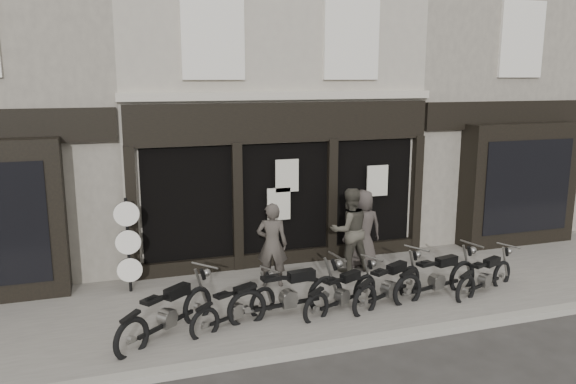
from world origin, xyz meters
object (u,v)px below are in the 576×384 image
object	(u,v)px
motorcycle_2	(289,297)
man_centre	(349,230)
motorcycle_3	(342,296)
motorcycle_1	(236,310)
advert_sign_post	(129,250)
motorcycle_0	(168,317)
man_left	(272,245)
motorcycle_4	(389,288)
motorcycle_6	(485,279)
motorcycle_5	(437,280)
man_right	(363,228)

from	to	relation	value
motorcycle_2	man_centre	distance (m)	2.86
motorcycle_3	motorcycle_2	bearing A→B (deg)	151.33
motorcycle_1	advert_sign_post	xyz separation A→B (m)	(-1.72, 2.16, 0.64)
motorcycle_0	man_left	world-z (taller)	man_left
motorcycle_3	motorcycle_4	distance (m)	1.00
motorcycle_2	man_centre	bearing A→B (deg)	35.38
motorcycle_4	motorcycle_6	size ratio (longest dim) A/B	1.06
motorcycle_0	motorcycle_4	world-z (taller)	motorcycle_0
motorcycle_4	motorcycle_2	bearing A→B (deg)	152.40
motorcycle_0	motorcycle_5	size ratio (longest dim) A/B	0.87
man_centre	motorcycle_5	bearing A→B (deg)	117.24
motorcycle_0	motorcycle_6	xyz separation A→B (m)	(6.43, -0.04, -0.06)
man_right	advert_sign_post	distance (m)	5.22
motorcycle_1	man_centre	size ratio (longest dim) A/B	0.94
motorcycle_4	man_centre	size ratio (longest dim) A/B	1.05
man_centre	advert_sign_post	distance (m)	4.81
man_left	advert_sign_post	distance (m)	2.93
motorcycle_2	man_left	bearing A→B (deg)	77.84
motorcycle_2	man_left	xyz separation A→B (m)	(0.14, 1.55, 0.56)
motorcycle_2	man_right	distance (m)	3.29
motorcycle_3	motorcycle_4	bearing A→B (deg)	-23.30
motorcycle_2	man_centre	world-z (taller)	man_centre
motorcycle_5	motorcycle_6	world-z (taller)	motorcycle_5
advert_sign_post	motorcycle_1	bearing A→B (deg)	-47.89
motorcycle_1	man_centre	bearing A→B (deg)	5.30
motorcycle_0	advert_sign_post	world-z (taller)	advert_sign_post
motorcycle_1	motorcycle_5	xyz separation A→B (m)	(4.16, 0.03, 0.05)
motorcycle_2	motorcycle_4	world-z (taller)	motorcycle_2
motorcycle_5	motorcycle_6	bearing A→B (deg)	-20.24
motorcycle_4	man_centre	bearing A→B (deg)	63.42
motorcycle_1	motorcycle_2	xyz separation A→B (m)	(1.02, 0.06, 0.08)
motorcycle_0	motorcycle_1	world-z (taller)	motorcycle_0
motorcycle_0	advert_sign_post	distance (m)	2.36
man_right	motorcycle_0	bearing A→B (deg)	31.92
motorcycle_0	motorcycle_5	distance (m)	5.37
motorcycle_4	motorcycle_5	xyz separation A→B (m)	(1.09, 0.02, 0.01)
motorcycle_1	motorcycle_2	size ratio (longest dim) A/B	0.77
motorcycle_6	motorcycle_2	bearing A→B (deg)	155.85
motorcycle_2	motorcycle_5	bearing A→B (deg)	-7.56
man_centre	man_right	world-z (taller)	man_centre
motorcycle_3	motorcycle_5	xyz separation A→B (m)	(2.10, 0.04, 0.04)
motorcycle_1	motorcycle_4	bearing A→B (deg)	-26.72
motorcycle_3	man_left	distance (m)	1.96
man_left	motorcycle_1	bearing A→B (deg)	75.03
motorcycle_3	man_right	distance (m)	2.67
man_left	man_centre	distance (m)	1.95
man_centre	advert_sign_post	bearing A→B (deg)	-4.80
advert_sign_post	motorcycle_0	bearing A→B (deg)	-73.51
motorcycle_6	advert_sign_post	bearing A→B (deg)	140.08
motorcycle_3	motorcycle_1	bearing A→B (deg)	154.99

